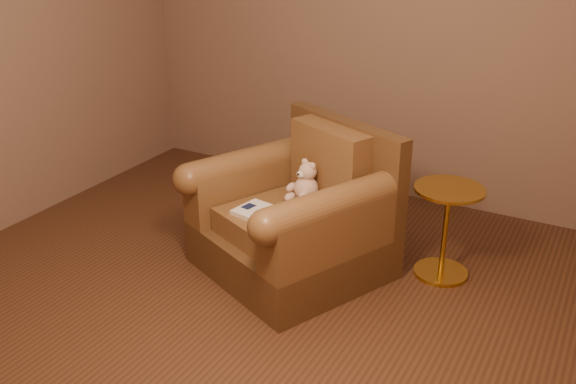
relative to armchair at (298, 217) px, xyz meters
The scene contains 6 objects.
floor 0.68m from the armchair, 103.00° to the right, with size 4.00×4.00×0.00m, color #4C2C1A.
room 1.48m from the armchair, 103.00° to the right, with size 4.02×4.02×2.71m.
armchair is the anchor object (origin of this frame).
teddy_bear 0.21m from the armchair, 90.30° to the left, with size 0.20×0.23×0.27m.
guidebook 0.27m from the armchair, 110.86° to the right, with size 0.42×0.29×0.03m.
side_table 0.92m from the armchair, 22.72° to the left, with size 0.43×0.43×0.60m.
Camera 1 is at (1.82, -2.66, 2.13)m, focal length 40.00 mm.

